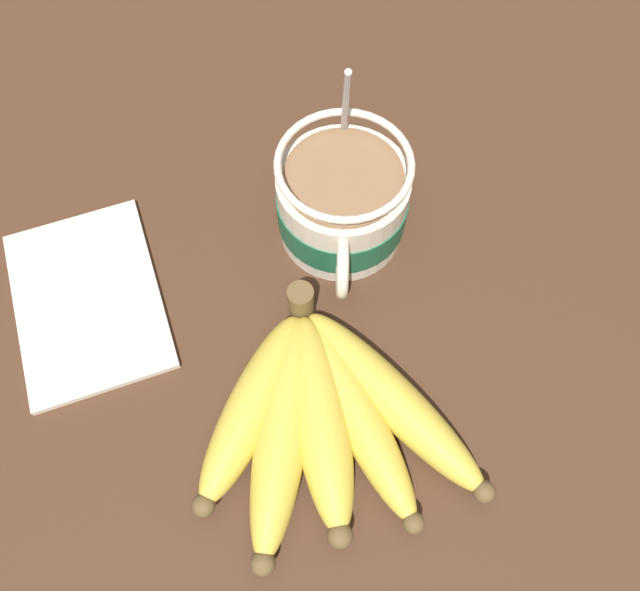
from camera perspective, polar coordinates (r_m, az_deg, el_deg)
table at (r=52.43cm, az=1.82°, el=0.58°), size 127.04×127.04×3.70cm
coffee_mug at (r=50.01cm, az=1.85°, el=8.43°), size 15.17×10.51×15.77cm
banana_bunch at (r=44.85cm, az=0.06°, el=-10.75°), size 19.99×21.63×4.23cm
napkin at (r=52.96cm, az=-20.46°, el=-0.34°), size 18.78×16.01×0.60cm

